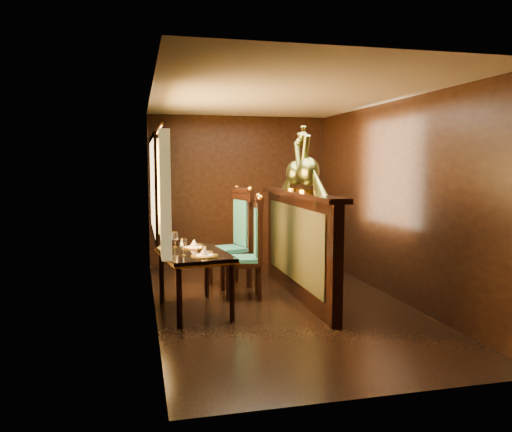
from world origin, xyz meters
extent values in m
plane|color=black|center=(0.00, 0.00, 0.00)|extent=(5.00, 5.00, 0.00)
cube|color=black|center=(0.00, 2.50, 1.25)|extent=(3.00, 0.04, 2.50)
cube|color=black|center=(0.00, -2.50, 1.25)|extent=(3.00, 0.04, 2.50)
cube|color=black|center=(-1.50, 0.00, 1.25)|extent=(0.04, 5.00, 2.50)
cube|color=black|center=(1.50, 0.00, 1.25)|extent=(0.04, 5.00, 2.50)
cube|color=beige|center=(0.00, 0.00, 2.50)|extent=(3.00, 5.00, 0.04)
cube|color=#FFC672|center=(-1.50, 0.30, 1.45)|extent=(0.01, 1.70, 1.05)
cube|color=yellow|center=(-1.40, -0.67, 1.40)|extent=(0.10, 0.22, 1.30)
cube|color=yellow|center=(-1.40, 1.27, 1.40)|extent=(0.10, 0.22, 1.30)
cylinder|color=gold|center=(-1.42, 0.30, 2.10)|extent=(0.03, 2.20, 0.03)
cube|color=black|center=(0.33, 0.30, 0.65)|extent=(0.12, 2.60, 1.30)
cube|color=#3A361A|center=(0.26, 0.30, 0.70)|extent=(0.02, 2.20, 0.95)
cube|color=black|center=(0.33, 0.30, 1.33)|extent=(0.26, 2.70, 0.06)
cube|color=black|center=(-1.05, -0.03, 0.68)|extent=(0.84, 1.25, 0.04)
cube|color=gold|center=(-1.05, -0.03, 0.65)|extent=(0.86, 1.27, 0.02)
cylinder|color=black|center=(-1.27, -0.58, 0.32)|extent=(0.06, 0.06, 0.64)
cylinder|color=black|center=(-0.70, -0.51, 0.32)|extent=(0.06, 0.06, 0.64)
cylinder|color=black|center=(-1.40, 0.45, 0.32)|extent=(0.06, 0.06, 0.64)
cylinder|color=black|center=(-0.83, 0.53, 0.32)|extent=(0.06, 0.06, 0.64)
cylinder|color=gold|center=(-0.97, -0.33, 0.71)|extent=(0.30, 0.30, 0.01)
cone|color=silver|center=(-0.97, -0.33, 0.76)|extent=(0.11, 0.11, 0.10)
cylinder|color=gold|center=(-1.02, 0.23, 0.71)|extent=(0.30, 0.30, 0.01)
cone|color=silver|center=(-1.02, 0.23, 0.76)|extent=(0.11, 0.11, 0.10)
cylinder|color=silver|center=(-1.32, -0.10, 0.73)|extent=(0.03, 0.03, 0.06)
cylinder|color=silver|center=(-1.34, -0.04, 0.73)|extent=(0.03, 0.03, 0.06)
cube|color=black|center=(-0.37, 0.44, 0.45)|extent=(0.54, 0.54, 0.06)
cube|color=#14575E|center=(-0.37, 0.44, 0.50)|extent=(0.49, 0.49, 0.05)
cube|color=#14575E|center=(-0.17, 0.41, 0.84)|extent=(0.10, 0.37, 0.60)
cube|color=black|center=(-0.60, 0.28, 0.21)|extent=(0.05, 0.05, 0.42)
cube|color=black|center=(-0.21, 0.22, 0.21)|extent=(0.05, 0.05, 0.42)
cube|color=black|center=(-0.53, 0.66, 0.21)|extent=(0.05, 0.05, 0.42)
cube|color=black|center=(-0.15, 0.60, 0.21)|extent=(0.05, 0.05, 0.42)
sphere|color=gold|center=(-0.20, 0.22, 1.29)|extent=(0.07, 0.07, 0.07)
sphere|color=gold|center=(-0.14, 0.60, 1.29)|extent=(0.07, 0.07, 0.07)
cube|color=black|center=(-0.44, 1.05, 0.47)|extent=(0.61, 0.61, 0.06)
cube|color=#14575E|center=(-0.44, 1.05, 0.53)|extent=(0.55, 0.55, 0.05)
cube|color=#14575E|center=(-0.23, 1.11, 0.89)|extent=(0.14, 0.38, 0.63)
cube|color=black|center=(-0.59, 0.80, 0.22)|extent=(0.05, 0.05, 0.44)
cube|color=black|center=(-0.19, 0.91, 0.22)|extent=(0.05, 0.05, 0.44)
cube|color=black|center=(-0.69, 1.19, 0.22)|extent=(0.05, 0.05, 0.44)
cube|color=black|center=(-0.30, 1.30, 0.22)|extent=(0.05, 0.05, 0.44)
sphere|color=gold|center=(-0.18, 0.91, 1.37)|extent=(0.08, 0.08, 0.08)
sphere|color=gold|center=(-0.29, 1.30, 1.37)|extent=(0.08, 0.08, 0.08)
camera|label=1|loc=(-1.67, -5.71, 1.71)|focal=35.00mm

